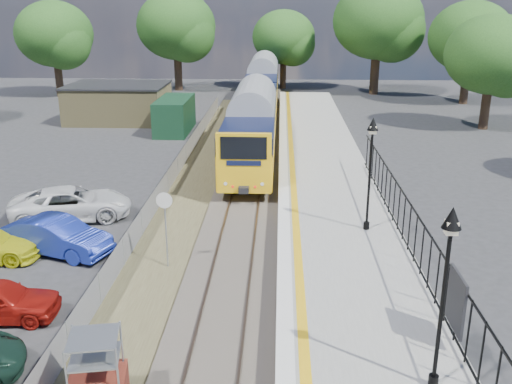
# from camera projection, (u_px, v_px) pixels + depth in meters

# --- Properties ---
(ground) EXTENTS (120.00, 120.00, 0.00)m
(ground) POSITION_uv_depth(u_px,v_px,m) (223.00, 324.00, 18.04)
(ground) COLOR #2D2D30
(ground) RESTS_ON ground
(track_bed) EXTENTS (5.90, 80.00, 0.29)m
(track_bed) POSITION_uv_depth(u_px,v_px,m) (233.00, 214.00, 27.19)
(track_bed) COLOR #473F38
(track_bed) RESTS_ON ground
(platform) EXTENTS (5.00, 70.00, 0.90)m
(platform) POSITION_uv_depth(u_px,v_px,m) (334.00, 221.00, 25.30)
(platform) COLOR gray
(platform) RESTS_ON ground
(platform_edge) EXTENTS (0.90, 70.00, 0.01)m
(platform_edge) POSITION_uv_depth(u_px,v_px,m) (288.00, 211.00, 25.24)
(platform_edge) COLOR silver
(platform_edge) RESTS_ON platform
(victorian_lamp_south) EXTENTS (0.44, 0.44, 4.60)m
(victorian_lamp_south) POSITION_uv_depth(u_px,v_px,m) (448.00, 257.00, 12.66)
(victorian_lamp_south) COLOR black
(victorian_lamp_south) RESTS_ON platform
(victorian_lamp_north) EXTENTS (0.44, 0.44, 4.60)m
(victorian_lamp_north) POSITION_uv_depth(u_px,v_px,m) (371.00, 148.00, 22.14)
(victorian_lamp_north) COLOR black
(victorian_lamp_north) RESTS_ON platform
(palisade_fence) EXTENTS (0.12, 26.00, 2.00)m
(palisade_fence) POSITION_uv_depth(u_px,v_px,m) (420.00, 246.00, 19.31)
(palisade_fence) COLOR black
(palisade_fence) RESTS_ON platform
(wire_fence) EXTENTS (0.06, 52.00, 1.20)m
(wire_fence) POSITION_uv_depth(u_px,v_px,m) (164.00, 187.00, 29.39)
(wire_fence) COLOR #999EA3
(wire_fence) RESTS_ON ground
(outbuilding) EXTENTS (10.80, 10.10, 3.12)m
(outbuilding) POSITION_uv_depth(u_px,v_px,m) (129.00, 105.00, 47.56)
(outbuilding) COLOR #918351
(outbuilding) RESTS_ON ground
(tree_line) EXTENTS (56.80, 43.80, 11.88)m
(tree_line) POSITION_uv_depth(u_px,v_px,m) (278.00, 35.00, 55.68)
(tree_line) COLOR #332319
(tree_line) RESTS_ON ground
(train) EXTENTS (2.82, 40.83, 3.51)m
(train) POSITION_uv_depth(u_px,v_px,m) (259.00, 96.00, 46.92)
(train) COLOR yellow
(train) RESTS_ON ground
(brick_plinth) EXTENTS (1.58, 1.58, 2.20)m
(brick_plinth) POSITION_uv_depth(u_px,v_px,m) (97.00, 377.00, 13.82)
(brick_plinth) COLOR maroon
(brick_plinth) RESTS_ON ground
(speed_sign) EXTENTS (0.62, 0.11, 3.06)m
(speed_sign) POSITION_uv_depth(u_px,v_px,m) (165.00, 216.00, 21.19)
(speed_sign) COLOR #999EA3
(speed_sign) RESTS_ON ground
(car_blue) EXTENTS (4.77, 2.99, 1.49)m
(car_blue) POSITION_uv_depth(u_px,v_px,m) (58.00, 236.00, 22.89)
(car_blue) COLOR #192B98
(car_blue) RESTS_ON ground
(car_white) EXTENTS (5.96, 3.97, 1.52)m
(car_white) POSITION_uv_depth(u_px,v_px,m) (71.00, 204.00, 26.53)
(car_white) COLOR white
(car_white) RESTS_ON ground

